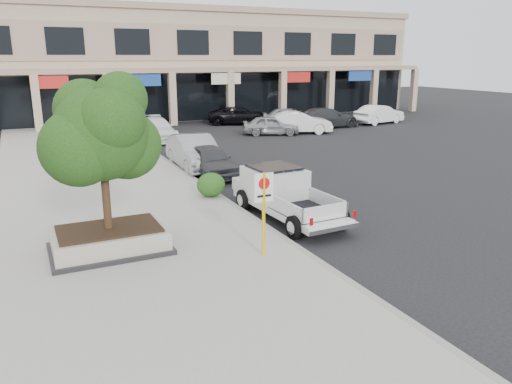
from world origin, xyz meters
TOP-DOWN VIEW (x-y plane):
  - ground at (0.00, 0.00)m, footprint 120.00×120.00m
  - sidewalk at (-5.50, 6.00)m, footprint 8.00×52.00m
  - curb at (-1.55, 6.00)m, footprint 0.20×52.00m
  - strip_mall at (8.00, 33.93)m, footprint 40.55×12.43m
  - planter at (-6.42, 1.24)m, footprint 3.20×2.20m
  - planter_tree at (-6.29, 1.39)m, footprint 2.90×2.55m
  - no_parking_sign at (-2.70, -0.88)m, footprint 0.55×0.09m
  - hedge at (-1.92, 5.25)m, footprint 1.10×0.99m
  - pickup_truck at (-0.35, 1.97)m, footprint 2.22×5.41m
  - curb_car_a at (-0.47, 9.17)m, footprint 1.84×4.21m
  - curb_car_b at (-0.64, 10.93)m, footprint 1.90×5.06m
  - curb_car_c at (-0.19, 20.22)m, footprint 2.20×5.12m
  - curb_car_d at (-0.55, 22.05)m, footprint 2.74×5.21m
  - lot_car_a at (7.77, 19.09)m, footprint 4.31×3.05m
  - lot_car_b at (9.88, 18.85)m, footprint 5.00×3.22m
  - lot_car_c at (13.41, 20.55)m, footprint 5.36×2.36m
  - lot_car_d at (8.07, 25.25)m, footprint 5.63×4.22m
  - lot_car_e at (11.23, 22.64)m, footprint 4.67×3.36m
  - lot_car_f at (18.60, 20.65)m, footprint 4.84×2.51m

SIDE VIEW (x-z plane):
  - ground at x=0.00m, z-range 0.00..0.00m
  - sidewalk at x=-5.50m, z-range 0.00..0.15m
  - curb at x=-1.55m, z-range 0.00..0.15m
  - planter at x=-6.42m, z-range 0.14..0.82m
  - hedge at x=-1.92m, z-range 0.15..1.08m
  - lot_car_a at x=7.77m, z-range 0.00..1.36m
  - curb_car_d at x=-0.55m, z-range 0.00..1.40m
  - curb_car_a at x=-0.47m, z-range 0.00..1.41m
  - lot_car_d at x=8.07m, z-range 0.00..1.42m
  - curb_car_c at x=-0.19m, z-range 0.00..1.47m
  - lot_car_e at x=11.23m, z-range 0.00..1.48m
  - lot_car_f at x=18.60m, z-range 0.00..1.52m
  - lot_car_c at x=13.41m, z-range 0.00..1.53m
  - lot_car_b at x=9.88m, z-range 0.00..1.56m
  - curb_car_b at x=-0.64m, z-range 0.00..1.65m
  - pickup_truck at x=-0.35m, z-range 0.00..1.68m
  - no_parking_sign at x=-2.70m, z-range 0.48..2.78m
  - planter_tree at x=-6.29m, z-range 1.41..5.41m
  - strip_mall at x=8.00m, z-range 0.00..9.50m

